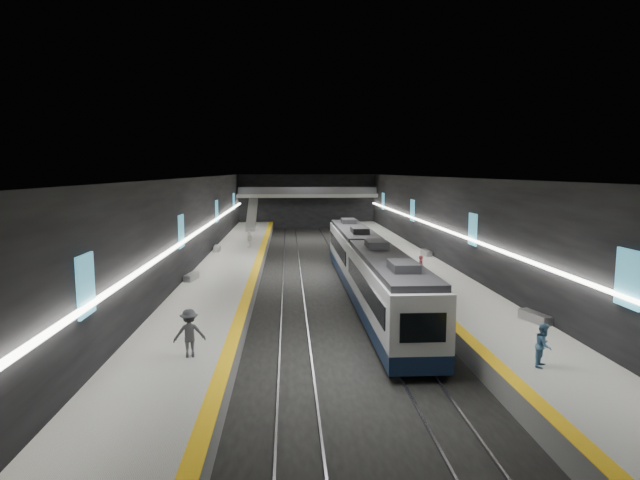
{
  "coord_description": "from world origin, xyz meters",
  "views": [
    {
      "loc": [
        -2.78,
        -43.89,
        8.49
      ],
      "look_at": [
        0.12,
        4.65,
        2.2
      ],
      "focal_mm": 30.0,
      "sensor_mm": 36.0,
      "label": 1
    }
  ],
  "objects": [
    {
      "name": "ceiling",
      "position": [
        0.0,
        0.0,
        8.0
      ],
      "size": [
        20.0,
        70.0,
        0.04
      ],
      "primitive_type": "cube",
      "rotation": [
        3.14,
        0.0,
        0.0
      ],
      "color": "beige",
      "rests_on": "wall_left"
    },
    {
      "name": "bench_right_far",
      "position": [
        9.5,
        2.53,
        1.23
      ],
      "size": [
        0.6,
        1.92,
        0.46
      ],
      "primitive_type": "cube",
      "rotation": [
        0.0,
        0.0,
        0.04
      ],
      "color": "#99999E",
      "rests_on": "platform_right"
    },
    {
      "name": "passenger_left_a",
      "position": [
        -6.6,
        8.48,
        1.84
      ],
      "size": [
        0.72,
        1.06,
        1.67
      ],
      "primitive_type": "imported",
      "rotation": [
        0.0,
        0.0,
        -1.92
      ],
      "color": "silver",
      "rests_on": "platform_left"
    },
    {
      "name": "rails",
      "position": [
        -0.0,
        0.0,
        0.06
      ],
      "size": [
        6.52,
        70.0,
        0.12
      ],
      "color": "gray",
      "rests_on": "ground"
    },
    {
      "name": "passenger_right_b",
      "position": [
        6.97,
        -24.66,
        1.84
      ],
      "size": [
        1.0,
        1.04,
        1.68
      ],
      "primitive_type": "imported",
      "rotation": [
        0.0,
        0.0,
        0.91
      ],
      "color": "teal",
      "rests_on": "platform_right"
    },
    {
      "name": "bench_left_far",
      "position": [
        -9.5,
        6.45,
        1.24
      ],
      "size": [
        0.65,
        1.99,
        0.48
      ],
      "primitive_type": "cube",
      "rotation": [
        0.0,
        0.0,
        0.05
      ],
      "color": "#99999E",
      "rests_on": "platform_left"
    },
    {
      "name": "bench_right_near",
      "position": [
        9.5,
        -18.63,
        1.24
      ],
      "size": [
        1.0,
        2.02,
        0.48
      ],
      "primitive_type": "cube",
      "rotation": [
        0.0,
        0.0,
        0.24
      ],
      "color": "#99999E",
      "rests_on": "platform_right"
    },
    {
      "name": "cove_light_right",
      "position": [
        9.8,
        0.0,
        3.8
      ],
      "size": [
        0.25,
        68.6,
        0.12
      ],
      "primitive_type": "cube",
      "color": "white",
      "rests_on": "wall_right"
    },
    {
      "name": "escalator",
      "position": [
        -7.5,
        26.0,
        2.9
      ],
      "size": [
        1.2,
        7.5,
        3.92
      ],
      "primitive_type": "cube",
      "rotation": [
        0.44,
        0.0,
        0.0
      ],
      "color": "#99999E",
      "rests_on": "platform_left"
    },
    {
      "name": "tactile_strip_left",
      "position": [
        -5.3,
        0.0,
        1.02
      ],
      "size": [
        0.6,
        70.0,
        0.02
      ],
      "primitive_type": "cube",
      "color": "yellow",
      "rests_on": "platform_left"
    },
    {
      "name": "wall_right",
      "position": [
        10.0,
        0.0,
        4.0
      ],
      "size": [
        0.04,
        70.0,
        8.0
      ],
      "primitive_type": "cube",
      "color": "black",
      "rests_on": "ground"
    },
    {
      "name": "passenger_right_a",
      "position": [
        6.31,
        -8.29,
        1.87
      ],
      "size": [
        0.48,
        0.68,
        1.74
      ],
      "primitive_type": "imported",
      "rotation": [
        0.0,
        0.0,
        1.68
      ],
      "color": "#BB4551",
      "rests_on": "platform_right"
    },
    {
      "name": "bench_left_near",
      "position": [
        -9.5,
        -7.19,
        1.22
      ],
      "size": [
        0.81,
        1.9,
        0.45
      ],
      "primitive_type": "cube",
      "rotation": [
        0.0,
        0.0,
        -0.17
      ],
      "color": "#99999E",
      "rests_on": "platform_left"
    },
    {
      "name": "passenger_left_b",
      "position": [
        -6.8,
        -22.75,
        1.99
      ],
      "size": [
        1.4,
        0.98,
        1.97
      ],
      "primitive_type": "imported",
      "rotation": [
        0.0,
        0.0,
        3.35
      ],
      "color": "#3B3C42",
      "rests_on": "platform_left"
    },
    {
      "name": "ground",
      "position": [
        0.0,
        0.0,
        0.0
      ],
      "size": [
        70.0,
        70.0,
        0.0
      ],
      "primitive_type": "plane",
      "color": "black",
      "rests_on": "ground"
    },
    {
      "name": "tactile_strip_right",
      "position": [
        5.3,
        0.0,
        1.02
      ],
      "size": [
        0.6,
        70.0,
        0.02
      ],
      "primitive_type": "cube",
      "color": "yellow",
      "rests_on": "platform_right"
    },
    {
      "name": "platform_right",
      "position": [
        7.5,
        0.0,
        0.5
      ],
      "size": [
        5.0,
        70.0,
        1.0
      ],
      "primitive_type": "cube",
      "color": "slate",
      "rests_on": "ground"
    },
    {
      "name": "mezzanine_bridge",
      "position": [
        0.0,
        32.93,
        5.04
      ],
      "size": [
        20.0,
        3.0,
        1.5
      ],
      "color": "gray",
      "rests_on": "wall_left"
    },
    {
      "name": "wall_back",
      "position": [
        0.0,
        35.0,
        4.0
      ],
      "size": [
        20.0,
        0.04,
        8.0
      ],
      "primitive_type": "cube",
      "color": "black",
      "rests_on": "ground"
    },
    {
      "name": "cove_light_left",
      "position": [
        -9.8,
        0.0,
        3.8
      ],
      "size": [
        0.25,
        68.6,
        0.12
      ],
      "primitive_type": "cube",
      "color": "white",
      "rests_on": "wall_left"
    },
    {
      "name": "wall_left",
      "position": [
        -10.0,
        0.0,
        4.0
      ],
      "size": [
        0.04,
        70.0,
        8.0
      ],
      "primitive_type": "cube",
      "color": "black",
      "rests_on": "ground"
    },
    {
      "name": "tile_surface_right",
      "position": [
        7.5,
        0.0,
        1.01
      ],
      "size": [
        5.0,
        70.0,
        0.02
      ],
      "primitive_type": "cube",
      "color": "#9B9B96",
      "rests_on": "platform_right"
    },
    {
      "name": "wall_front",
      "position": [
        0.0,
        -35.0,
        4.0
      ],
      "size": [
        20.0,
        0.04,
        8.0
      ],
      "primitive_type": "cube",
      "color": "black",
      "rests_on": "ground"
    },
    {
      "name": "train",
      "position": [
        2.5,
        -8.72,
        2.2
      ],
      "size": [
        2.69,
        30.04,
        3.6
      ],
      "color": "#10203C",
      "rests_on": "ground"
    },
    {
      "name": "ad_posters",
      "position": [
        -0.0,
        1.0,
        4.5
      ],
      "size": [
        19.94,
        53.5,
        2.2
      ],
      "color": "#44AACE",
      "rests_on": "wall_left"
    },
    {
      "name": "tile_surface_left",
      "position": [
        -7.5,
        0.0,
        1.01
      ],
      "size": [
        5.0,
        70.0,
        0.02
      ],
      "primitive_type": "cube",
      "color": "#9B9B96",
      "rests_on": "platform_left"
    },
    {
      "name": "platform_left",
      "position": [
        -7.5,
        0.0,
        0.5
      ],
      "size": [
        5.0,
        70.0,
        1.0
      ],
      "primitive_type": "cube",
      "color": "slate",
      "rests_on": "ground"
    }
  ]
}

